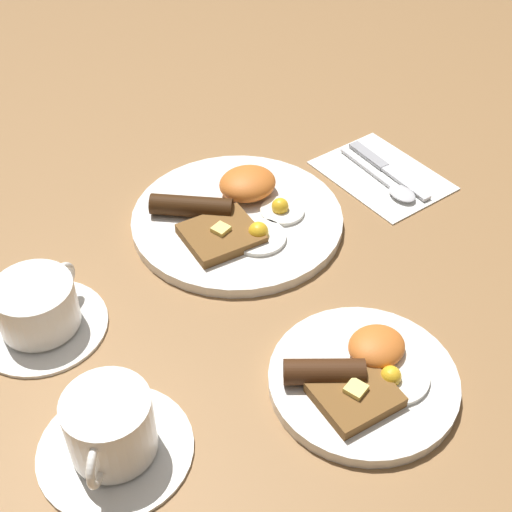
{
  "coord_description": "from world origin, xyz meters",
  "views": [
    {
      "loc": [
        0.37,
        0.66,
        0.63
      ],
      "look_at": [
        0.03,
        0.09,
        0.03
      ],
      "focal_mm": 50.0,
      "sensor_mm": 36.0,
      "label": 1
    }
  ],
  "objects": [
    {
      "name": "breakfast_plate_near",
      "position": [
        -0.0,
        -0.0,
        0.01
      ],
      "size": [
        0.29,
        0.29,
        0.05
      ],
      "color": "white",
      "rests_on": "ground_plane"
    },
    {
      "name": "breakfast_plate_far",
      "position": [
        0.02,
        0.31,
        0.01
      ],
      "size": [
        0.21,
        0.21,
        0.04
      ],
      "color": "white",
      "rests_on": "ground_plane"
    },
    {
      "name": "teacup_far",
      "position": [
        0.28,
        0.25,
        0.03
      ],
      "size": [
        0.16,
        0.16,
        0.08
      ],
      "color": "white",
      "rests_on": "ground_plane"
    },
    {
      "name": "teacup_near",
      "position": [
        0.29,
        0.05,
        0.03
      ],
      "size": [
        0.15,
        0.15,
        0.07
      ],
      "color": "white",
      "rests_on": "ground_plane"
    },
    {
      "name": "napkin",
      "position": [
        -0.24,
        0.01,
        0.0
      ],
      "size": [
        0.16,
        0.2,
        0.01
      ],
      "primitive_type": "cube",
      "rotation": [
        0.0,
        0.0,
        0.1
      ],
      "color": "white",
      "rests_on": "ground_plane"
    },
    {
      "name": "knife",
      "position": [
        -0.25,
        0.0,
        0.01
      ],
      "size": [
        0.02,
        0.17,
        0.01
      ],
      "rotation": [
        0.0,
        0.0,
        1.61
      ],
      "color": "silver",
      "rests_on": "napkin"
    },
    {
      "name": "spoon",
      "position": [
        -0.23,
        0.05,
        0.01
      ],
      "size": [
        0.03,
        0.16,
        0.01
      ],
      "rotation": [
        0.0,
        0.0,
        1.61
      ],
      "color": "silver",
      "rests_on": "napkin"
    },
    {
      "name": "ground_plane",
      "position": [
        0.0,
        0.0,
        0.0
      ],
      "size": [
        3.0,
        3.0,
        0.0
      ],
      "primitive_type": "plane",
      "color": "olive"
    }
  ]
}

